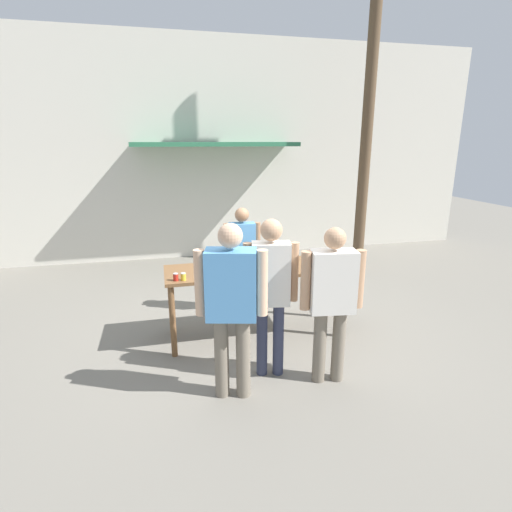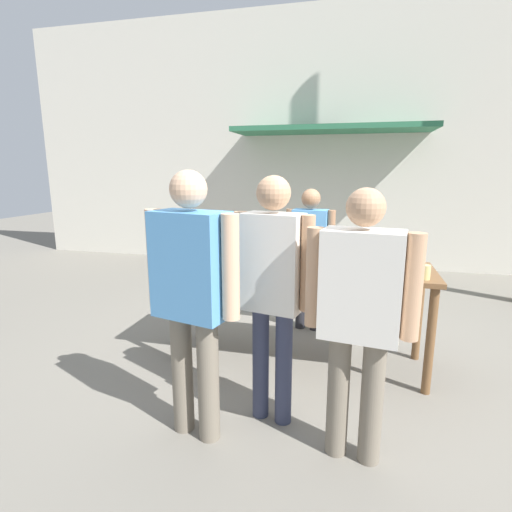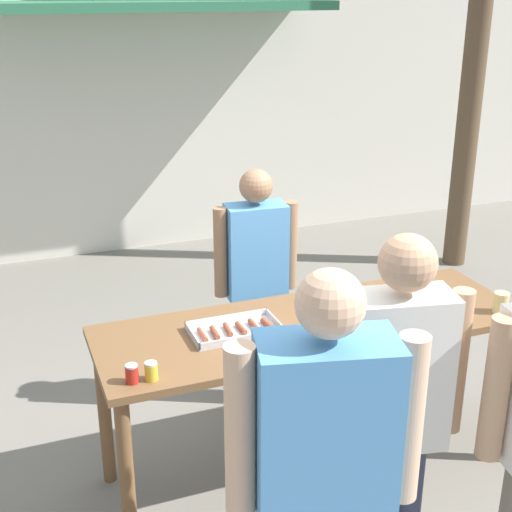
{
  "view_description": "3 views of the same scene",
  "coord_description": "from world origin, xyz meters",
  "views": [
    {
      "loc": [
        -1.11,
        -4.65,
        2.47
      ],
      "look_at": [
        0.0,
        0.0,
        1.08
      ],
      "focal_mm": 28.0,
      "sensor_mm": 36.0,
      "label": 1
    },
    {
      "loc": [
        0.45,
        -3.46,
        1.76
      ],
      "look_at": [
        -0.42,
        0.03,
        0.98
      ],
      "focal_mm": 28.0,
      "sensor_mm": 36.0,
      "label": 2
    },
    {
      "loc": [
        -1.47,
        -3.03,
        2.59
      ],
      "look_at": [
        -0.01,
        0.79,
        1.02
      ],
      "focal_mm": 50.0,
      "sensor_mm": 36.0,
      "label": 3
    }
  ],
  "objects": [
    {
      "name": "person_customer_waiting_in_line",
      "position": [
        -0.07,
        -0.93,
        1.04
      ],
      "size": [
        0.56,
        0.29,
        1.73
      ],
      "rotation": [
        0.0,
        0.0,
        2.94
      ],
      "color": "#333851",
      "rests_on": "ground"
    },
    {
      "name": "building_facade_back",
      "position": [
        0.0,
        3.98,
        2.26
      ],
      "size": [
        12.0,
        1.11,
        4.5
      ],
      "color": "beige",
      "rests_on": "ground"
    },
    {
      "name": "person_customer_holding_hotdog",
      "position": [
        -0.53,
        -1.21,
        1.04
      ],
      "size": [
        0.67,
        0.36,
        1.76
      ],
      "rotation": [
        0.0,
        0.0,
        2.9
      ],
      "color": "#756B5B",
      "rests_on": "ground"
    },
    {
      "name": "serving_table",
      "position": [
        0.0,
        0.0,
        0.81
      ],
      "size": [
        2.27,
        0.75,
        0.93
      ],
      "color": "brown",
      "rests_on": "ground"
    },
    {
      "name": "food_tray_sausages",
      "position": [
        -0.42,
        0.03,
        0.94
      ],
      "size": [
        0.45,
        0.26,
        0.04
      ],
      "color": "silver",
      "rests_on": "serving_table"
    },
    {
      "name": "food_tray_buns",
      "position": [
        0.27,
        0.03,
        0.95
      ],
      "size": [
        0.41,
        0.29,
        0.05
      ],
      "color": "silver",
      "rests_on": "serving_table"
    },
    {
      "name": "person_server_behind_table",
      "position": [
        -0.01,
        0.79,
        0.94
      ],
      "size": [
        0.53,
        0.23,
        1.56
      ],
      "rotation": [
        0.0,
        0.0,
        -0.08
      ],
      "color": "#232328",
      "rests_on": "ground"
    },
    {
      "name": "condiment_jar_ketchup",
      "position": [
        -0.92,
        -0.27,
        0.97
      ],
      "size": [
        0.06,
        0.06,
        0.09
      ],
      "color": "gold",
      "rests_on": "serving_table"
    },
    {
      "name": "ground_plane",
      "position": [
        0.0,
        0.0,
        0.0
      ],
      "size": [
        24.0,
        24.0,
        0.0
      ],
      "primitive_type": "plane",
      "color": "slate"
    },
    {
      "name": "condiment_jar_mustard",
      "position": [
        -1.0,
        -0.26,
        0.97
      ],
      "size": [
        0.06,
        0.06,
        0.09
      ],
      "color": "#B22319",
      "rests_on": "serving_table"
    },
    {
      "name": "beer_cup",
      "position": [
        0.99,
        -0.25,
        0.99
      ],
      "size": [
        0.08,
        0.08,
        0.11
      ],
      "color": "#DBC67A",
      "rests_on": "serving_table"
    },
    {
      "name": "person_customer_with_cup",
      "position": [
        0.5,
        -1.19,
        0.98
      ],
      "size": [
        0.65,
        0.31,
        1.67
      ],
      "rotation": [
        0.0,
        0.0,
        3.0
      ],
      "color": "#756B5B",
      "rests_on": "ground"
    }
  ]
}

